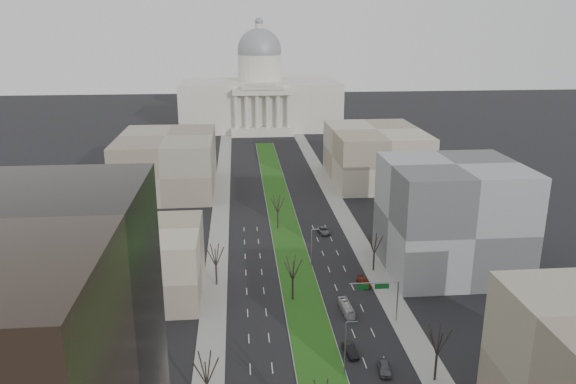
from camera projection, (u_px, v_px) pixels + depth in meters
ground at (285, 229)px, 149.59m from camera, size 600.00×600.00×0.00m
median at (286, 230)px, 148.59m from camera, size 8.00×222.03×0.20m
sidewalk_left at (216, 271)px, 124.23m from camera, size 5.00×330.00×0.15m
sidewalk_right at (371, 265)px, 127.26m from camera, size 5.00×330.00×0.15m
capitol at (260, 96)px, 287.38m from camera, size 80.00×46.00×55.00m
building_beige_left at (135, 263)px, 111.34m from camera, size 26.00×22.00×14.00m
building_grey_right at (451, 217)px, 122.37m from camera, size 28.00×26.00×24.00m
building_far_left at (167, 163)px, 182.05m from camera, size 30.00×40.00×18.00m
building_far_right at (375, 155)px, 192.89m from camera, size 30.00×40.00×18.00m
tree_left_mid at (206, 368)px, 77.46m from camera, size 5.40×5.40×9.72m
tree_left_far at (216, 255)px, 115.62m from camera, size 5.28×5.28×9.50m
tree_right_mid at (438, 339)px, 84.21m from camera, size 5.52×5.52×9.94m
tree_right_far at (375, 243)px, 122.50m from camera, size 5.04×5.04×9.07m
tree_median_b at (293, 267)px, 109.27m from camera, size 5.40×5.40×9.72m
tree_median_c at (278, 204)px, 147.38m from camera, size 5.40×5.40×9.72m
streetlamp_median_b at (346, 347)px, 86.58m from camera, size 1.90×0.20×9.16m
streetlamp_median_c at (312, 247)px, 124.70m from camera, size 1.90×0.20×9.16m
mast_arm_signs at (383, 292)px, 101.37m from camera, size 9.12×0.24×8.09m
car_grey_near at (384, 368)px, 88.16m from camera, size 2.39×4.81×1.58m
car_black at (350, 350)px, 92.93m from camera, size 2.20×4.90×1.56m
car_red at (364, 282)px, 117.33m from camera, size 2.58×4.97×1.38m
car_grey_far at (324, 230)px, 146.17m from camera, size 3.40×5.85×1.53m
box_van at (346, 308)px, 106.17m from camera, size 2.07×6.96×1.91m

